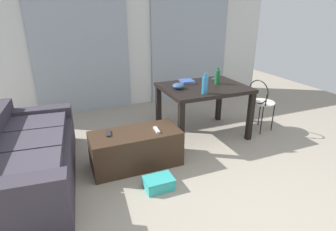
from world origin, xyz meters
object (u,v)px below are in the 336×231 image
(craft_table, at_px, (204,93))
(bottle_near, at_px, (217,77))
(shoebox, at_px, (159,183))
(bowl, at_px, (178,86))
(scissors, at_px, (213,79))
(coffee_table, at_px, (136,149))
(tv_remote_secondary, at_px, (108,133))
(wire_chair, at_px, (260,99))
(couch, at_px, (24,159))
(book_stack, at_px, (187,81))
(bottle_far, at_px, (205,85))
(tv_remote_primary, at_px, (157,130))

(craft_table, xyz_separation_m, bottle_near, (0.23, 0.03, 0.20))
(shoebox, bearing_deg, bowl, 56.18)
(scissors, relative_size, shoebox, 0.33)
(coffee_table, xyz_separation_m, scissors, (1.49, 0.75, 0.54))
(tv_remote_secondary, bearing_deg, scissors, 29.67)
(wire_chair, bearing_deg, couch, -177.94)
(couch, height_order, shoebox, couch)
(craft_table, height_order, book_stack, book_stack)
(bottle_near, height_order, shoebox, bottle_near)
(coffee_table, distance_m, book_stack, 1.35)
(coffee_table, relative_size, shoebox, 3.45)
(tv_remote_secondary, bearing_deg, bowl, 29.17)
(wire_chair, distance_m, book_stack, 1.13)
(craft_table, relative_size, bottle_near, 4.88)
(couch, height_order, bottle_near, bottle_near)
(bottle_near, relative_size, book_stack, 0.86)
(wire_chair, xyz_separation_m, book_stack, (-0.99, 0.46, 0.26))
(craft_table, relative_size, tv_remote_secondary, 7.07)
(coffee_table, bearing_deg, bowl, 31.32)
(bowl, bearing_deg, book_stack, 43.98)
(couch, bearing_deg, bottle_near, 7.73)
(coffee_table, bearing_deg, shoebox, -81.29)
(book_stack, bearing_deg, scissors, 5.48)
(bowl, bearing_deg, shoebox, -123.82)
(craft_table, height_order, bottle_near, bottle_near)
(scissors, bearing_deg, bowl, -158.40)
(bottle_near, relative_size, bottle_far, 0.90)
(coffee_table, distance_m, bottle_near, 1.59)
(book_stack, bearing_deg, couch, -165.30)
(tv_remote_secondary, bearing_deg, coffee_table, -4.70)
(bottle_near, distance_m, tv_remote_secondary, 1.77)
(coffee_table, relative_size, scissors, 10.39)
(coffee_table, distance_m, bottle_far, 1.18)
(bottle_near, xyz_separation_m, scissors, (0.10, 0.27, -0.10))
(shoebox, bearing_deg, scissors, 42.77)
(coffee_table, relative_size, bottle_near, 4.35)
(bottle_far, height_order, scissors, bottle_far)
(couch, height_order, craft_table, craft_table)
(wire_chair, relative_size, scissors, 8.02)
(tv_remote_primary, bearing_deg, coffee_table, 169.30)
(craft_table, height_order, tv_remote_secondary, craft_table)
(coffee_table, height_order, shoebox, coffee_table)
(wire_chair, height_order, tv_remote_secondary, wire_chair)
(couch, xyz_separation_m, tv_remote_primary, (1.44, -0.19, 0.16))
(bottle_far, relative_size, tv_remote_primary, 1.63)
(craft_table, xyz_separation_m, wire_chair, (0.85, -0.21, -0.14))
(wire_chair, relative_size, shoebox, 2.66)
(wire_chair, bearing_deg, shoebox, -157.69)
(wire_chair, xyz_separation_m, bottle_near, (-0.62, 0.23, 0.34))
(craft_table, relative_size, book_stack, 4.19)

